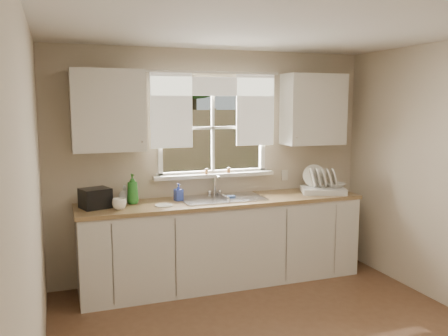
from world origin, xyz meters
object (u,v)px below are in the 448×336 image
object	(u,v)px
cup	(119,204)
black_appliance	(95,198)
dish_rack	(323,186)
soap_bottle_a	(133,189)

from	to	relation	value
cup	black_appliance	distance (m)	0.26
black_appliance	dish_rack	bearing A→B (deg)	-19.90
cup	black_appliance	xyz separation A→B (m)	(-0.21, 0.15, 0.04)
dish_rack	soap_bottle_a	size ratio (longest dim) A/B	1.89
dish_rack	cup	size ratio (longest dim) A/B	4.24
dish_rack	cup	distance (m)	2.29
soap_bottle_a	cup	bearing A→B (deg)	-134.95
dish_rack	black_appliance	bearing A→B (deg)	178.44
soap_bottle_a	black_appliance	bearing A→B (deg)	-176.95
dish_rack	cup	xyz separation A→B (m)	(-2.29, -0.08, -0.02)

